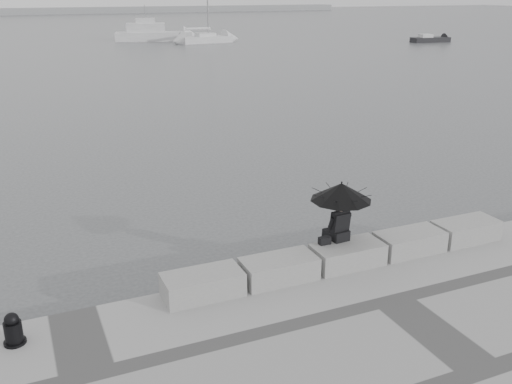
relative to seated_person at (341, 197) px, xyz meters
name	(u,v)px	position (x,y,z in m)	size (l,w,h in m)	color
ground	(335,276)	(0.04, 0.13, -2.04)	(360.00, 360.00, 0.00)	#444749
stone_block_far_left	(203,285)	(-3.36, -0.32, -1.29)	(1.60, 0.80, 0.50)	gray
stone_block_left	(279,269)	(-1.66, -0.32, -1.29)	(1.60, 0.80, 0.50)	gray
stone_block_centre	(347,255)	(0.04, -0.32, -1.29)	(1.60, 0.80, 0.50)	gray
stone_block_right	(409,242)	(1.74, -0.32, -1.29)	(1.60, 0.80, 0.50)	gray
stone_block_far_right	(466,231)	(3.44, -0.32, -1.29)	(1.60, 0.80, 0.50)	gray
seated_person	(341,197)	(0.00, 0.00, 0.00)	(1.37, 1.37, 1.39)	black
bag	(325,241)	(-0.42, -0.07, -0.95)	(0.26, 0.15, 0.17)	black
mooring_bollard	(13,331)	(-6.90, -0.57, -1.28)	(0.38, 0.38, 0.61)	black
sailboat_right	(206,38)	(16.96, 59.31, -1.49)	(6.61, 2.99, 12.90)	silver
motor_cruiser	(154,34)	(11.82, 64.84, -1.14)	(10.03, 5.10, 4.50)	silver
small_motorboat	(430,40)	(43.15, 48.88, -1.72)	(5.10, 2.09, 1.10)	black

